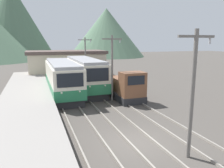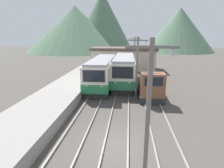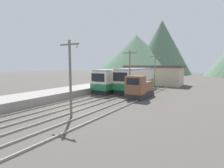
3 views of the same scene
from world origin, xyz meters
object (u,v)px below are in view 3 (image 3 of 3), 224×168
object	(u,v)px
commuter_train_left	(117,81)
catenary_mast_far	(155,70)
shunting_locomotive	(139,89)
catenary_mast_near	(70,76)
commuter_train_center	(135,80)
catenary_mast_mid	(130,71)

from	to	relation	value
commuter_train_left	catenary_mast_far	size ratio (longest dim) A/B	1.79
shunting_locomotive	catenary_mast_near	bearing A→B (deg)	-97.48
commuter_train_center	catenary_mast_far	distance (m)	6.42
commuter_train_center	shunting_locomotive	bearing A→B (deg)	-61.44
commuter_train_left	commuter_train_center	distance (m)	3.11
commuter_train_left	catenary_mast_mid	xyz separation A→B (m)	(4.31, -4.09, 1.79)
commuter_train_center	catenary_mast_near	distance (m)	17.02
shunting_locomotive	commuter_train_left	bearing A→B (deg)	144.31
commuter_train_left	catenary_mast_far	distance (m)	8.70
commuter_train_left	catenary_mast_near	distance (m)	16.21
shunting_locomotive	catenary_mast_far	xyz separation A→B (m)	(-1.49, 11.51, 2.30)
commuter_train_left	catenary_mast_near	xyz separation A→B (m)	(4.31, -15.52, 1.79)
commuter_train_center	catenary_mast_mid	bearing A→B (deg)	-74.49
commuter_train_center	shunting_locomotive	distance (m)	6.30
commuter_train_left	commuter_train_center	xyz separation A→B (m)	(2.80, 1.35, 0.07)
commuter_train_left	catenary_mast_near	size ratio (longest dim) A/B	1.79
shunting_locomotive	commuter_train_center	bearing A→B (deg)	118.56
catenary_mast_near	catenary_mast_far	world-z (taller)	same
commuter_train_center	catenary_mast_mid	distance (m)	5.90
shunting_locomotive	catenary_mast_mid	xyz separation A→B (m)	(-1.49, 0.08, 2.30)
shunting_locomotive	catenary_mast_near	world-z (taller)	catenary_mast_near
shunting_locomotive	catenary_mast_mid	size ratio (longest dim) A/B	0.78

